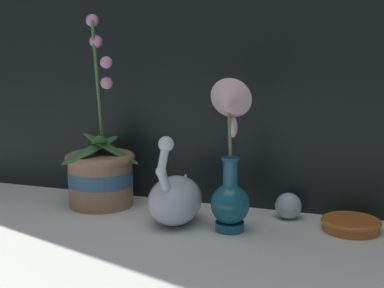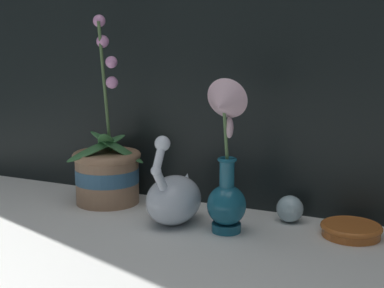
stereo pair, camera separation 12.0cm
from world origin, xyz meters
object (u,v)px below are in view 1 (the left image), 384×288
object	(u,v)px
orchid_potted_plant	(101,172)
amber_dish	(351,224)
swan_figurine	(176,197)
glass_sphere	(288,206)
blue_vase	(229,170)

from	to	relation	value
orchid_potted_plant	amber_dish	xyz separation A→B (m)	(0.60, 0.01, -0.07)
swan_figurine	glass_sphere	bearing A→B (deg)	26.46
orchid_potted_plant	swan_figurine	size ratio (longest dim) A/B	2.24
glass_sphere	swan_figurine	bearing A→B (deg)	-153.54
orchid_potted_plant	blue_vase	size ratio (longest dim) A/B	1.42
blue_vase	glass_sphere	size ratio (longest dim) A/B	5.39
amber_dish	swan_figurine	bearing A→B (deg)	-168.14
orchid_potted_plant	swan_figurine	distance (m)	0.24
blue_vase	amber_dish	world-z (taller)	blue_vase
swan_figurine	orchid_potted_plant	bearing A→B (deg)	162.32
blue_vase	orchid_potted_plant	bearing A→B (deg)	166.36
glass_sphere	amber_dish	world-z (taller)	glass_sphere
blue_vase	amber_dish	distance (m)	0.29
blue_vase	amber_dish	xyz separation A→B (m)	(0.25, 0.09, -0.12)
amber_dish	glass_sphere	bearing A→B (deg)	165.07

